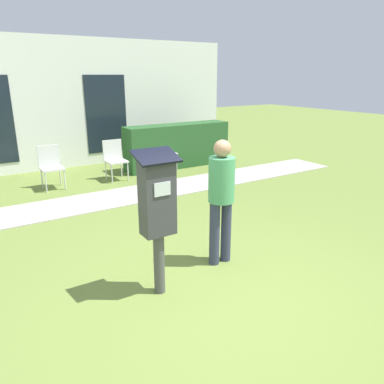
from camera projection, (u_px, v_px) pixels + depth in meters
The scene contains 9 objects.
ground_plane at pixel (216, 300), 4.01m from camera, with size 40.00×40.00×0.00m, color olive.
sidewalk at pixel (97, 201), 7.09m from camera, with size 12.00×1.10×0.02m.
building_facade at pixel (49, 105), 9.17m from camera, with size 10.00×0.26×3.20m.
parking_meter at pixel (157, 205), 3.85m from camera, with size 0.44×0.31×1.59m.
person_standing at pixel (221, 193), 4.55m from camera, with size 0.32×0.32×1.58m.
outdoor_chair_left at pixel (51, 163), 7.82m from camera, with size 0.44×0.44×0.90m.
outdoor_chair_middle at pixel (114, 157), 8.46m from camera, with size 0.44×0.44×0.90m.
outdoor_chair_right at pixel (164, 149), 9.32m from camera, with size 0.44×0.44×0.90m.
hedge_row at pixel (178, 146), 9.67m from camera, with size 2.81×0.60×1.10m.
Camera 1 is at (-2.08, -2.79, 2.30)m, focal length 35.00 mm.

